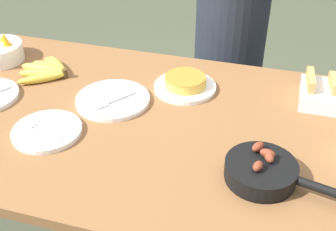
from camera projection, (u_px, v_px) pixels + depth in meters
name	position (u px, v px, depth m)	size (l,w,h in m)	color
dining_table	(168.00, 145.00, 1.40)	(1.81, 0.93, 0.74)	brown
banana_bunch	(49.00, 70.00, 1.60)	(0.20, 0.24, 0.04)	gold
skillet	(264.00, 171.00, 1.12)	(0.35, 0.19, 0.08)	black
frittata_plate_center	(184.00, 84.00, 1.51)	(0.22, 0.22, 0.05)	white
empty_plate_near_front	(47.00, 131.00, 1.30)	(0.22, 0.22, 0.02)	white
empty_plate_far_left	(113.00, 100.00, 1.45)	(0.25, 0.25, 0.02)	white
person_figure	(226.00, 80.00, 2.05)	(0.35, 0.35, 1.22)	black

